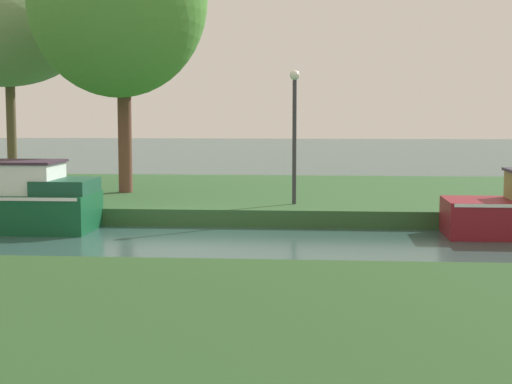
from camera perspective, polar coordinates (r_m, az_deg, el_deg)
ground_plane at (r=16.60m, az=-5.84°, el=-3.46°), size 120.00×120.00×0.00m
riverbank_far at (r=23.43m, az=-2.72°, el=-0.24°), size 72.00×10.00×0.40m
willow_tree_left at (r=26.95m, az=-17.43°, el=10.54°), size 5.26×3.93×6.26m
willow_tree_centre at (r=22.15m, az=-9.76°, el=13.24°), size 4.78×4.15×7.77m
lamp_post at (r=19.43m, az=2.73°, el=5.01°), size 0.24×0.24×3.22m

